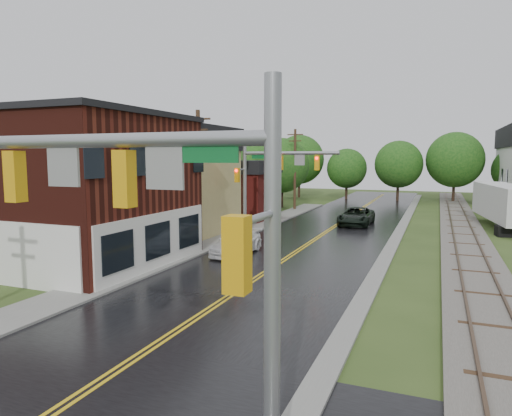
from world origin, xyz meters
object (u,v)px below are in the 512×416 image
Objects in this scene: utility_pole_c at (295,168)px; suv_dark at (356,217)px; brick_building at (52,188)px; utility_pole_b at (199,175)px; traffic_signal_far at (271,170)px; tree_left_b at (147,159)px; tree_left_a at (49,168)px; tree_left_e at (283,167)px; semi_trailer at (504,203)px; traffic_signal_near at (160,209)px; tree_left_c at (222,170)px; pickup_white at (237,243)px.

suv_dark is at bearing -47.49° from utility_pole_c.
utility_pole_b reaches higher than brick_building.
tree_left_b reaches higher than traffic_signal_far.
tree_left_a is 1.06× the size of tree_left_e.
semi_trailer is (22.03, -8.35, -2.64)m from tree_left_e.
traffic_signal_near reaches higher than semi_trailer.
suv_dark is at bearing -18.09° from tree_left_c.
tree_left_e is (-12.32, 43.90, -0.16)m from traffic_signal_near.
brick_building is 3.02× the size of pickup_white.
tree_left_e is (-2.05, 23.90, 0.09)m from utility_pole_b.
semi_trailer is at bearing 32.35° from traffic_signal_far.
utility_pole_b is 15.85m from suv_dark.
utility_pole_b reaches higher than suv_dark.
utility_pole_c is at bearing -42.84° from tree_left_e.
traffic_signal_far is at bearing -74.11° from tree_left_e.
utility_pole_b is at bearing -41.86° from tree_left_b.
tree_left_e is 1.46× the size of suv_dark.
utility_pole_b is 5.72m from pickup_white.
brick_building is at bearing -126.92° from traffic_signal_far.
traffic_signal_far is 19.91m from semi_trailer.
tree_left_a is 17.32m from pickup_white.
traffic_signal_near is at bearing -40.47° from tree_left_a.
suv_dark is (-1.89, 32.86, -4.19)m from traffic_signal_near.
semi_trailer reaches higher than suv_dark.
brick_building is at bearing -151.15° from pickup_white.
traffic_signal_near is 33.18m from suv_dark.
tree_left_e is (11.00, 24.00, -0.30)m from tree_left_a.
tree_left_c reaches higher than pickup_white.
tree_left_e is at bearing 57.26° from tree_left_b.
tree_left_e is at bearing 65.38° from tree_left_a.
tree_left_b reaches higher than suv_dark.
brick_building reaches higher than tree_left_e.
semi_trailer is (25.67, 22.54, -1.98)m from brick_building.
tree_left_c is at bearing 175.02° from semi_trailer.
utility_pole_c reaches higher than tree_left_c.
utility_pole_b is (-10.27, 20.00, -0.25)m from traffic_signal_near.
tree_left_b reaches higher than semi_trailer.
utility_pole_c is at bearing 47.61° from tree_left_b.
traffic_signal_near is 36.73m from tree_left_b.
utility_pole_b is at bearing -85.10° from tree_left_e.
utility_pole_c is at bearing 103.74° from traffic_signal_near.
tree_left_b is (-14.38, 4.90, 0.74)m from traffic_signal_far.
tree_left_c is 7.82m from tree_left_e.
utility_pole_c is at bearing 59.45° from tree_left_a.
tree_left_c is at bearing 162.67° from suv_dark.
tree_left_e is at bearing 137.16° from utility_pole_c.
traffic_signal_far is at bearing -78.91° from utility_pole_c.
traffic_signal_near is 30.66m from tree_left_a.
tree_left_a is at bearing -120.55° from utility_pole_c.
suv_dark is at bearing 57.30° from traffic_signal_far.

